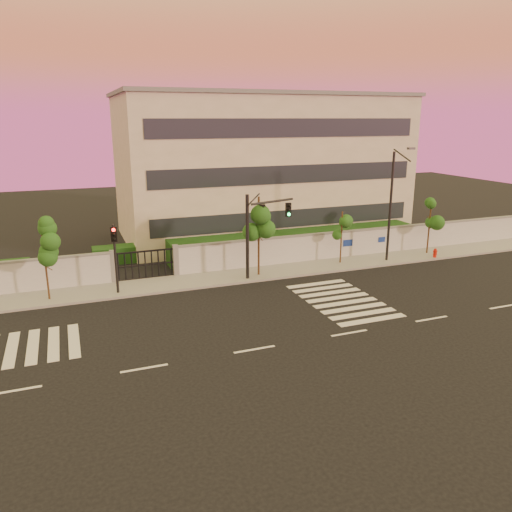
% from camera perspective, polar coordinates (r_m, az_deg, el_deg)
% --- Properties ---
extents(ground, '(120.00, 120.00, 0.00)m').
position_cam_1_polar(ground, '(23.23, -0.17, -10.64)').
color(ground, black).
rests_on(ground, ground).
extents(sidewalk, '(60.00, 3.00, 0.15)m').
position_cam_1_polar(sidewalk, '(32.52, -6.79, -2.81)').
color(sidewalk, gray).
rests_on(sidewalk, ground).
extents(perimeter_wall, '(60.00, 0.36, 2.20)m').
position_cam_1_polar(perimeter_wall, '(33.64, -7.31, -0.43)').
color(perimeter_wall, '#AFB1B6').
rests_on(perimeter_wall, ground).
extents(hedge_row, '(41.00, 4.25, 1.80)m').
position_cam_1_polar(hedge_row, '(36.52, -6.72, 0.46)').
color(hedge_row, '#103715').
rests_on(hedge_row, ground).
extents(institutional_building, '(24.40, 12.40, 12.25)m').
position_cam_1_polar(institutional_building, '(44.79, 0.56, 10.29)').
color(institutional_building, beige).
rests_on(institutional_building, ground).
extents(road_markings, '(57.00, 7.62, 0.02)m').
position_cam_1_polar(road_markings, '(26.05, -6.44, -7.70)').
color(road_markings, silver).
rests_on(road_markings, ground).
extents(street_tree_c, '(1.35, 1.08, 4.81)m').
position_cam_1_polar(street_tree_c, '(30.35, -23.14, 1.49)').
color(street_tree_c, '#382314').
rests_on(street_tree_c, ground).
extents(street_tree_d, '(1.64, 1.31, 5.37)m').
position_cam_1_polar(street_tree_d, '(32.38, 0.34, 4.32)').
color(street_tree_d, '#382314').
rests_on(street_tree_d, ground).
extents(street_tree_e, '(1.31, 1.05, 3.88)m').
position_cam_1_polar(street_tree_e, '(35.92, 9.80, 3.44)').
color(street_tree_e, '#382314').
rests_on(street_tree_e, ground).
extents(street_tree_f, '(1.47, 1.17, 4.28)m').
position_cam_1_polar(street_tree_f, '(40.19, 19.31, 4.49)').
color(street_tree_f, '#382314').
rests_on(street_tree_f, ground).
extents(traffic_signal_main, '(3.49, 1.23, 5.63)m').
position_cam_1_polar(traffic_signal_main, '(31.88, 0.21, 3.42)').
color(traffic_signal_main, black).
rests_on(traffic_signal_main, ground).
extents(traffic_signal_secondary, '(0.33, 0.33, 4.31)m').
position_cam_1_polar(traffic_signal_secondary, '(30.30, -15.82, 0.58)').
color(traffic_signal_secondary, black).
rests_on(traffic_signal_secondary, ground).
extents(streetlight_east, '(0.50, 2.01, 8.36)m').
position_cam_1_polar(streetlight_east, '(36.88, 15.30, 6.05)').
color(streetlight_east, black).
rests_on(streetlight_east, ground).
extents(fire_hydrant, '(0.31, 0.31, 0.83)m').
position_cam_1_polar(fire_hydrant, '(39.63, 19.77, 0.23)').
color(fire_hydrant, red).
rests_on(fire_hydrant, ground).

